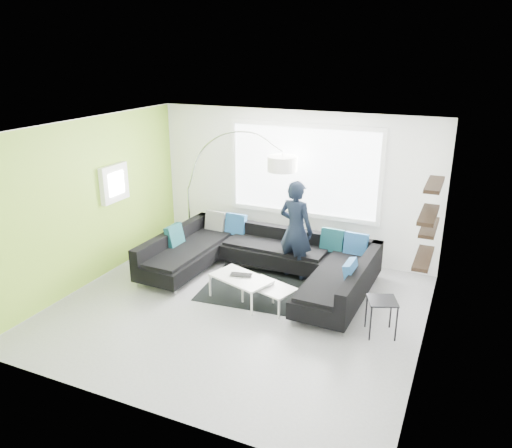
% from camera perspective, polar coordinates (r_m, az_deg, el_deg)
% --- Properties ---
extents(ground, '(5.50, 5.50, 0.00)m').
position_cam_1_polar(ground, '(7.91, -2.17, -9.69)').
color(ground, gray).
rests_on(ground, ground).
extents(room_shell, '(5.54, 5.04, 2.82)m').
position_cam_1_polar(room_shell, '(7.37, -1.38, 3.37)').
color(room_shell, white).
rests_on(room_shell, ground).
extents(sectional_sofa, '(3.79, 2.42, 0.80)m').
position_cam_1_polar(sectional_sofa, '(8.60, 0.36, -4.55)').
color(sectional_sofa, black).
rests_on(sectional_sofa, ground).
extents(rug, '(2.18, 1.68, 0.01)m').
position_cam_1_polar(rug, '(8.49, 1.05, -7.50)').
color(rug, black).
rests_on(rug, ground).
extents(coffee_table, '(1.41, 1.08, 0.41)m').
position_cam_1_polar(coffee_table, '(7.99, -0.12, -7.70)').
color(coffee_table, white).
rests_on(coffee_table, ground).
extents(arc_lamp, '(2.34, 0.89, 2.46)m').
position_cam_1_polar(arc_lamp, '(9.96, -7.78, 3.99)').
color(arc_lamp, silver).
rests_on(arc_lamp, ground).
extents(side_table, '(0.51, 0.51, 0.54)m').
position_cam_1_polar(side_table, '(7.37, 14.08, -10.27)').
color(side_table, black).
rests_on(side_table, ground).
extents(person, '(0.81, 0.68, 1.76)m').
position_cam_1_polar(person, '(8.66, 4.57, -0.67)').
color(person, black).
rests_on(person, ground).
extents(laptop, '(0.44, 0.37, 0.03)m').
position_cam_1_polar(laptop, '(7.99, -1.79, -5.99)').
color(laptop, black).
rests_on(laptop, coffee_table).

